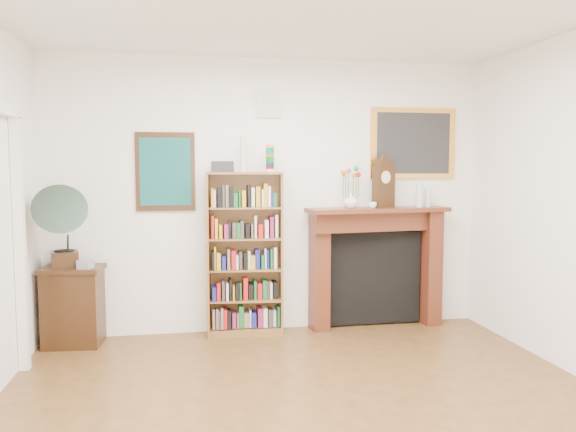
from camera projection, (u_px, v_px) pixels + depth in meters
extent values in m
cube|color=white|center=(270.00, 196.00, 5.80)|extent=(4.50, 0.01, 2.80)
cube|color=white|center=(20.00, 246.00, 4.62)|extent=(0.08, 0.08, 2.10)
cube|color=black|center=(165.00, 172.00, 5.57)|extent=(0.58, 0.03, 0.78)
cube|color=#10504F|center=(165.00, 172.00, 5.55)|extent=(0.50, 0.01, 0.67)
cube|color=white|center=(270.00, 103.00, 5.70)|extent=(0.26, 0.03, 0.30)
cube|color=silver|center=(270.00, 102.00, 5.68)|extent=(0.22, 0.01, 0.26)
cube|color=gold|center=(413.00, 143.00, 6.00)|extent=(0.95, 0.03, 0.75)
cube|color=#262628|center=(414.00, 143.00, 5.99)|extent=(0.82, 0.01, 0.65)
cube|color=brown|center=(209.00, 255.00, 5.58)|extent=(0.05, 0.27, 1.65)
cube|color=brown|center=(281.00, 253.00, 5.71)|extent=(0.05, 0.27, 1.65)
cube|color=brown|center=(245.00, 173.00, 5.58)|extent=(0.78, 0.34, 0.02)
cube|color=brown|center=(246.00, 330.00, 5.72)|extent=(0.78, 0.34, 0.07)
cube|color=brown|center=(244.00, 252.00, 5.77)|extent=(0.75, 0.09, 1.65)
cube|color=brown|center=(246.00, 300.00, 5.69)|extent=(0.73, 0.32, 0.02)
cube|color=brown|center=(245.00, 269.00, 5.66)|extent=(0.73, 0.32, 0.02)
cube|color=brown|center=(245.00, 239.00, 5.63)|extent=(0.73, 0.32, 0.02)
cube|color=brown|center=(245.00, 208.00, 5.61)|extent=(0.73, 0.32, 0.02)
cube|color=black|center=(73.00, 306.00, 5.33)|extent=(0.59, 0.45, 0.76)
cube|color=#541C13|center=(319.00, 271.00, 5.82)|extent=(0.19, 0.24, 1.23)
cube|color=#541C13|center=(431.00, 268.00, 6.04)|extent=(0.19, 0.24, 1.23)
cube|color=#541C13|center=(377.00, 221.00, 5.89)|extent=(1.41, 0.37, 0.20)
cube|color=#541C13|center=(378.00, 210.00, 5.83)|extent=(1.54, 0.51, 0.04)
cube|color=black|center=(373.00, 277.00, 6.01)|extent=(1.02, 0.09, 0.98)
cube|color=black|center=(65.00, 259.00, 5.30)|extent=(0.29, 0.29, 0.15)
cylinder|color=black|center=(64.00, 251.00, 5.29)|extent=(0.22, 0.22, 0.01)
cone|color=#2C3F34|center=(60.00, 218.00, 5.12)|extent=(0.60, 0.69, 0.62)
cube|color=#B8B9C5|center=(85.00, 264.00, 5.21)|extent=(0.15, 0.15, 0.08)
cube|color=black|center=(383.00, 187.00, 5.85)|extent=(0.25, 0.20, 0.43)
cylinder|color=white|center=(386.00, 177.00, 5.78)|extent=(0.12, 0.06, 0.13)
cube|color=black|center=(384.00, 163.00, 5.83)|extent=(0.18, 0.15, 0.08)
imported|color=white|center=(351.00, 200.00, 5.77)|extent=(0.15, 0.15, 0.16)
imported|color=white|center=(373.00, 205.00, 5.73)|extent=(0.09, 0.09, 0.06)
cylinder|color=silver|center=(420.00, 196.00, 5.89)|extent=(0.07, 0.07, 0.24)
cylinder|color=silver|center=(428.00, 197.00, 5.94)|extent=(0.06, 0.06, 0.20)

